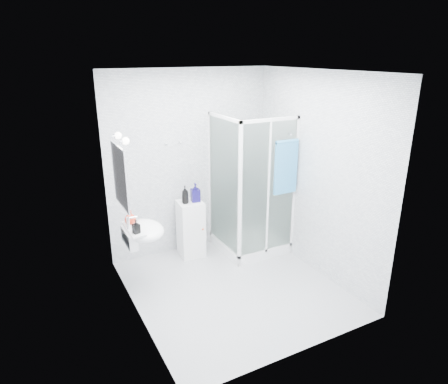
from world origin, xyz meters
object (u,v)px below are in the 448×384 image
hand_towel (286,166)px  shampoo_bottle_a (185,195)px  storage_cabinet (191,229)px  soap_dispenser_orange (130,217)px  soap_dispenser_black (136,227)px  wall_basin (142,231)px  shower_enclosure (248,223)px  shampoo_bottle_b (195,192)px

hand_towel → shampoo_bottle_a: (-1.19, 0.66, -0.42)m
storage_cabinet → hand_towel: hand_towel is taller
soap_dispenser_orange → soap_dispenser_black: size_ratio=1.08×
wall_basin → storage_cabinet: size_ratio=0.69×
shampoo_bottle_a → soap_dispenser_black: size_ratio=1.57×
wall_basin → soap_dispenser_orange: soap_dispenser_orange is taller
hand_towel → soap_dispenser_orange: hand_towel is taller
shower_enclosure → hand_towel: 1.05m
wall_basin → soap_dispenser_black: (-0.10, -0.15, 0.15)m
shower_enclosure → soap_dispenser_orange: (-1.75, -0.19, 0.50)m
shampoo_bottle_a → shower_enclosure: bearing=-16.4°
shower_enclosure → soap_dispenser_black: size_ratio=12.48×
shower_enclosure → wall_basin: (-1.66, -0.32, 0.35)m
shower_enclosure → storage_cabinet: 0.84m
wall_basin → soap_dispenser_black: 0.24m
soap_dispenser_black → shampoo_bottle_b: bearing=35.0°
shampoo_bottle_b → storage_cabinet: bearing=172.5°
storage_cabinet → shampoo_bottle_b: size_ratio=3.08×
wall_basin → soap_dispenser_black: size_ratio=3.50×
shower_enclosure → shampoo_bottle_b: shower_enclosure is taller
wall_basin → shampoo_bottle_b: size_ratio=2.12×
shower_enclosure → shampoo_bottle_b: bearing=159.7°
hand_towel → soap_dispenser_black: 2.12m
shampoo_bottle_a → shampoo_bottle_b: bearing=2.5°
soap_dispenser_black → shampoo_bottle_a: bearing=39.2°
shower_enclosure → hand_towel: (0.32, -0.40, 0.91)m
shower_enclosure → hand_towel: size_ratio=2.72×
wall_basin → storage_cabinet: (0.86, 0.59, -0.39)m
hand_towel → wall_basin: bearing=177.5°
wall_basin → shower_enclosure: bearing=10.8°
shower_enclosure → soap_dispenser_orange: shower_enclosure is taller
soap_dispenser_orange → soap_dispenser_black: 0.28m
hand_towel → soap_dispenser_black: hand_towel is taller
shower_enclosure → shampoo_bottle_b: (-0.71, 0.26, 0.50)m
shower_enclosure → shampoo_bottle_a: shower_enclosure is taller
wall_basin → storage_cabinet: bearing=34.3°
storage_cabinet → soap_dispenser_black: (-0.97, -0.74, 0.53)m
shampoo_bottle_a → storage_cabinet: bearing=12.4°
hand_towel → shampoo_bottle_a: size_ratio=2.92×
shower_enclosure → soap_dispenser_black: (-1.76, -0.47, 0.50)m
hand_towel → soap_dispenser_black: (-2.08, -0.07, -0.42)m
storage_cabinet → soap_dispenser_black: bearing=-138.7°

